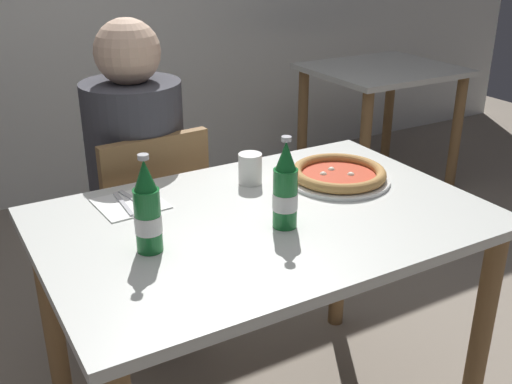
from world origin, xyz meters
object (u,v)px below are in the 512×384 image
beer_bottle_left (147,211)px  beer_bottle_center (285,190)px  napkin_with_cutlery (130,203)px  pizza_margherita_near (338,175)px  paper_cup (250,169)px  dining_table_background (381,94)px  chair_behind_table (148,227)px  dining_table_main (265,252)px  diner_seated (139,196)px

beer_bottle_left → beer_bottle_center: (0.35, -0.05, 0.00)m
beer_bottle_center → napkin_with_cutlery: (-0.30, 0.33, -0.10)m
pizza_margherita_near → paper_cup: bearing=153.5°
dining_table_background → beer_bottle_left: 2.37m
chair_behind_table → beer_bottle_left: bearing=67.8°
dining_table_background → napkin_with_cutlery: (-1.87, -1.08, 0.16)m
beer_bottle_left → beer_bottle_center: same height
chair_behind_table → pizza_margherita_near: bearing=127.6°
beer_bottle_left → chair_behind_table: bearing=71.5°
dining_table_main → diner_seated: (-0.13, 0.66, -0.05)m
napkin_with_cutlery → beer_bottle_left: bearing=-99.7°
dining_table_main → beer_bottle_left: beer_bottle_left is taller
napkin_with_cutlery → diner_seated: bearing=68.4°
dining_table_background → beer_bottle_center: size_ratio=3.24×
pizza_margherita_near → paper_cup: (-0.24, 0.12, 0.03)m
chair_behind_table → paper_cup: chair_behind_table is taller
dining_table_background → paper_cup: 1.88m
beer_bottle_left → napkin_with_cutlery: bearing=80.3°
diner_seated → beer_bottle_center: size_ratio=4.89×
diner_seated → napkin_with_cutlery: 0.47m
diner_seated → beer_bottle_center: (0.14, -0.74, 0.27)m
napkin_with_cutlery → beer_bottle_center: bearing=-47.7°
pizza_margherita_near → beer_bottle_left: 0.68m
dining_table_main → chair_behind_table: (-0.13, 0.61, -0.15)m
napkin_with_cutlery → paper_cup: 0.38m
diner_seated → beer_bottle_left: bearing=-106.9°
chair_behind_table → napkin_with_cutlery: 0.48m
chair_behind_table → napkin_with_cutlery: bearing=61.5°
napkin_with_cutlery → paper_cup: bearing=-5.1°
dining_table_background → pizza_margherita_near: pizza_margherita_near is taller
beer_bottle_left → paper_cup: beer_bottle_left is taller
beer_bottle_left → paper_cup: bearing=30.6°
diner_seated → dining_table_background: (1.71, 0.67, 0.01)m
dining_table_background → napkin_with_cutlery: 2.17m
dining_table_main → beer_bottle_left: size_ratio=4.86×
dining_table_main → diner_seated: size_ratio=0.99×
chair_behind_table → diner_seated: bearing=-88.5°
chair_behind_table → dining_table_main: bearing=98.2°
dining_table_background → pizza_margherita_near: (-1.25, -1.24, 0.18)m
dining_table_background → paper_cup: (-1.50, -1.12, 0.21)m
dining_table_background → beer_bottle_left: bearing=-144.6°
beer_bottle_left → pizza_margherita_near: bearing=10.8°
beer_bottle_center → napkin_with_cutlery: beer_bottle_center is taller
beer_bottle_center → beer_bottle_left: bearing=171.4°
dining_table_main → dining_table_background: size_ratio=1.50×
paper_cup → dining_table_background: bearing=36.7°
diner_seated → pizza_margherita_near: bearing=-51.1°
chair_behind_table → pizza_margherita_near: (0.45, -0.51, 0.29)m
diner_seated → beer_bottle_left: size_ratio=4.89×
napkin_with_cutlery → chair_behind_table: bearing=65.1°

